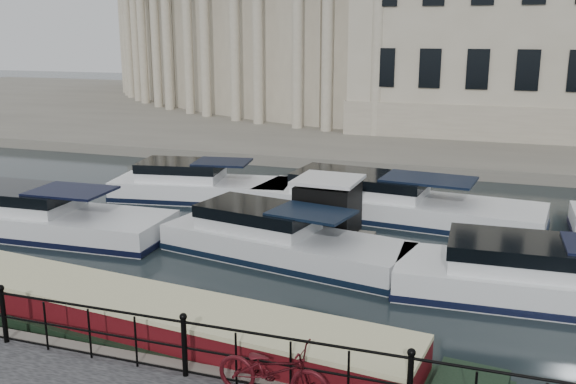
% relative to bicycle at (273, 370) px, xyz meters
% --- Properties ---
extents(ground_plane, '(160.00, 160.00, 0.00)m').
position_rel_bicycle_xyz_m(ground_plane, '(-1.75, 2.43, -1.07)').
color(ground_plane, black).
rests_on(ground_plane, ground).
extents(far_bank, '(120.00, 42.00, 0.55)m').
position_rel_bicycle_xyz_m(far_bank, '(-1.75, 41.43, -0.80)').
color(far_bank, '#6B665B').
rests_on(far_bank, ground_plane).
extents(railing, '(24.14, 0.14, 1.22)m').
position_rel_bicycle_xyz_m(railing, '(-1.75, 0.18, 0.13)').
color(railing, black).
rests_on(railing, near_quay).
extents(civic_building, '(53.55, 31.84, 16.85)m').
position_rel_bicycle_xyz_m(civic_building, '(-2.75, 37.14, 5.96)').
color(civic_building, '#ADA38C').
rests_on(civic_building, far_bank).
extents(bicycle, '(2.02, 0.77, 1.05)m').
position_rel_bicycle_xyz_m(bicycle, '(0.00, 0.00, 0.00)').
color(bicycle, '#3F0B10').
rests_on(bicycle, near_quay).
extents(narrowboat, '(14.89, 3.55, 1.54)m').
position_rel_bicycle_xyz_m(narrowboat, '(-3.53, 1.72, -0.71)').
color(narrowboat, black).
rests_on(narrowboat, ground_plane).
extents(harbour_hut, '(2.76, 2.34, 2.16)m').
position_rel_bicycle_xyz_m(harbour_hut, '(-1.79, 9.93, -0.12)').
color(harbour_hut, '#6B665B').
rests_on(harbour_hut, ground_plane).
extents(cabin_cruisers, '(27.95, 9.53, 1.99)m').
position_rel_bicycle_xyz_m(cabin_cruisers, '(-1.52, 10.59, -0.71)').
color(cabin_cruisers, silver).
rests_on(cabin_cruisers, ground_plane).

